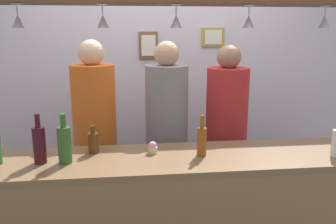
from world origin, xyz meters
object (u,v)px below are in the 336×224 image
(bottle_wine_dark_red, at_px, (39,144))
(cupcake, at_px, (153,148))
(bottle_beer_amber_tall, at_px, (202,140))
(picture_frame_crest, at_px, (148,45))
(person_middle_grey_shirt, at_px, (167,125))
(bottle_champagne_green, at_px, (65,144))
(person_left_orange_shirt, at_px, (95,126))
(bottle_beer_brown_stubby, at_px, (93,142))
(person_right_red_shirt, at_px, (226,125))
(picture_frame_upper_small, at_px, (213,37))

(bottle_wine_dark_red, xyz_separation_m, cupcake, (0.68, 0.09, -0.08))
(cupcake, bearing_deg, bottle_wine_dark_red, -172.34)
(bottle_beer_amber_tall, height_order, picture_frame_crest, picture_frame_crest)
(bottle_wine_dark_red, bearing_deg, person_middle_grey_shirt, 39.36)
(person_middle_grey_shirt, relative_size, bottle_champagne_green, 5.57)
(picture_frame_crest, bearing_deg, bottle_beer_amber_tall, -80.41)
(person_left_orange_shirt, xyz_separation_m, cupcake, (0.41, -0.59, 0.00))
(picture_frame_crest, bearing_deg, bottle_wine_dark_red, -117.62)
(person_middle_grey_shirt, height_order, bottle_beer_brown_stubby, person_middle_grey_shirt)
(person_left_orange_shirt, relative_size, cupcake, 21.59)
(picture_frame_crest, bearing_deg, person_left_orange_shirt, -123.11)
(person_left_orange_shirt, bearing_deg, cupcake, -55.25)
(person_right_red_shirt, distance_m, bottle_wine_dark_red, 1.50)
(bottle_champagne_green, height_order, picture_frame_upper_small, picture_frame_upper_small)
(bottle_champagne_green, bearing_deg, cupcake, 11.34)
(person_left_orange_shirt, distance_m, bottle_beer_brown_stubby, 0.54)
(person_right_red_shirt, bearing_deg, cupcake, -137.71)
(person_middle_grey_shirt, height_order, picture_frame_upper_small, picture_frame_upper_small)
(person_middle_grey_shirt, relative_size, bottle_wine_dark_red, 5.57)
(person_left_orange_shirt, height_order, bottle_champagne_green, person_left_orange_shirt)
(person_middle_grey_shirt, distance_m, bottle_champagne_green, 0.99)
(person_left_orange_shirt, relative_size, picture_frame_crest, 6.48)
(person_middle_grey_shirt, bearing_deg, bottle_beer_amber_tall, -77.92)
(bottle_beer_amber_tall, height_order, cupcake, bottle_beer_amber_tall)
(person_left_orange_shirt, xyz_separation_m, bottle_champagne_green, (-0.12, -0.70, 0.08))
(person_middle_grey_shirt, distance_m, bottle_beer_amber_tall, 0.69)
(bottle_champagne_green, xyz_separation_m, bottle_beer_amber_tall, (0.83, 0.03, -0.02))
(person_middle_grey_shirt, bearing_deg, bottle_champagne_green, -134.48)
(bottle_beer_amber_tall, bearing_deg, cupcake, 165.38)
(bottle_beer_amber_tall, xyz_separation_m, bottle_beer_brown_stubby, (-0.68, 0.13, -0.03))
(person_left_orange_shirt, bearing_deg, bottle_beer_brown_stubby, -86.27)
(person_right_red_shirt, bearing_deg, picture_frame_upper_small, 86.40)
(person_left_orange_shirt, relative_size, person_middle_grey_shirt, 1.01)
(cupcake, xyz_separation_m, picture_frame_upper_small, (0.70, 1.33, 0.66))
(bottle_beer_amber_tall, bearing_deg, person_right_red_shirt, 62.51)
(picture_frame_upper_small, bearing_deg, person_right_red_shirt, -93.60)
(picture_frame_upper_small, bearing_deg, picture_frame_crest, 180.00)
(bottle_beer_brown_stubby, bearing_deg, picture_frame_upper_small, 49.80)
(picture_frame_upper_small, bearing_deg, person_left_orange_shirt, -146.61)
(bottle_beer_amber_tall, distance_m, bottle_beer_brown_stubby, 0.69)
(picture_frame_upper_small, relative_size, picture_frame_crest, 0.85)
(person_left_orange_shirt, distance_m, picture_frame_upper_small, 1.49)
(bottle_wine_dark_red, bearing_deg, picture_frame_upper_small, 45.86)
(bottle_beer_brown_stubby, height_order, picture_frame_crest, picture_frame_crest)
(bottle_beer_brown_stubby, bearing_deg, person_left_orange_shirt, 93.73)
(person_right_red_shirt, xyz_separation_m, bottle_beer_amber_tall, (-0.35, -0.67, 0.09))
(bottle_beer_brown_stubby, bearing_deg, cupcake, -8.03)
(bottle_beer_brown_stubby, bearing_deg, picture_frame_crest, 70.84)
(person_left_orange_shirt, distance_m, bottle_champagne_green, 0.72)
(person_right_red_shirt, relative_size, bottle_champagne_green, 5.47)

